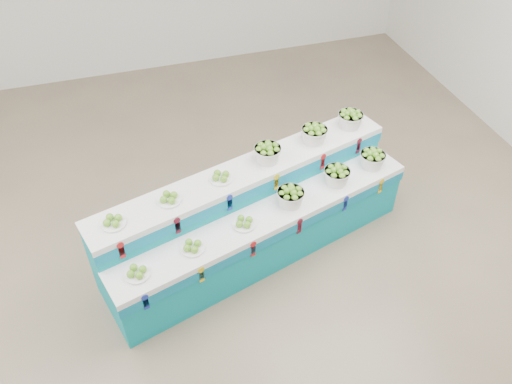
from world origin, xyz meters
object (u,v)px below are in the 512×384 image
display_stand (256,216)px  basket_lower_left (291,196)px  basket_upper_right (350,119)px  plate_upper_mid (169,198)px

display_stand → basket_lower_left: display_stand is taller
basket_lower_left → basket_upper_right: size_ratio=1.00×
display_stand → plate_upper_mid: (-0.92, -0.03, 0.56)m
plate_upper_mid → basket_upper_right: (2.27, 0.65, 0.06)m
display_stand → plate_upper_mid: plate_upper_mid is taller
plate_upper_mid → basket_upper_right: 2.36m
basket_lower_left → basket_upper_right: basket_upper_right is taller
plate_upper_mid → display_stand: bearing=1.9°
display_stand → basket_upper_right: basket_upper_right is taller
display_stand → basket_lower_left: size_ratio=12.20×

